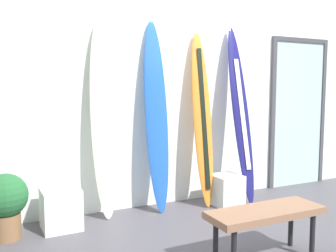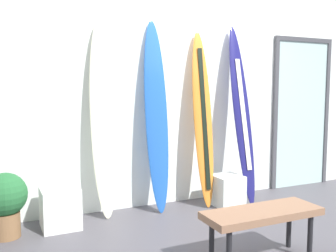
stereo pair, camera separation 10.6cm
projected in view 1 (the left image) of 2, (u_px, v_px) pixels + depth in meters
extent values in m
cube|color=#4F4C52|center=(236.00, 235.00, 3.69)|extent=(8.00, 8.00, 0.04)
cube|color=white|center=(177.00, 91.00, 4.71)|extent=(7.20, 0.20, 2.80)
ellipsoid|color=#E9E7C7|center=(104.00, 120.00, 4.06)|extent=(0.30, 0.30, 2.18)
ellipsoid|color=#2157B4|center=(156.00, 116.00, 4.30)|extent=(0.28, 0.37, 2.22)
cone|color=black|center=(160.00, 195.00, 4.31)|extent=(0.07, 0.08, 0.11)
ellipsoid|color=orange|center=(202.00, 118.00, 4.53)|extent=(0.26, 0.43, 2.13)
cube|color=black|center=(204.00, 118.00, 4.49)|extent=(0.07, 0.29, 1.69)
cone|color=black|center=(206.00, 191.00, 4.53)|extent=(0.07, 0.09, 0.11)
ellipsoid|color=navy|center=(241.00, 114.00, 4.66)|extent=(0.23, 0.57, 2.22)
cube|color=silver|center=(242.00, 113.00, 4.63)|extent=(0.06, 0.32, 1.36)
cone|color=black|center=(247.00, 188.00, 4.61)|extent=(0.07, 0.09, 0.11)
cube|color=silver|center=(226.00, 190.00, 4.57)|extent=(0.35, 0.35, 0.37)
cube|color=white|center=(61.00, 209.00, 3.79)|extent=(0.38, 0.38, 0.41)
cube|color=silver|center=(298.00, 115.00, 5.48)|extent=(0.91, 0.02, 2.09)
cube|color=#47474C|center=(272.00, 116.00, 5.27)|extent=(0.06, 0.06, 2.09)
cube|color=#47474C|center=(322.00, 114.00, 5.68)|extent=(0.06, 0.06, 2.09)
cube|color=#47474C|center=(301.00, 40.00, 5.37)|extent=(1.03, 0.06, 0.06)
cylinder|color=brown|center=(7.00, 226.00, 3.53)|extent=(0.26, 0.26, 0.25)
sphere|color=#246232|center=(5.00, 196.00, 3.50)|extent=(0.42, 0.42, 0.42)
cube|color=#8D6449|center=(266.00, 212.00, 3.07)|extent=(1.01, 0.36, 0.06)
cylinder|color=black|center=(312.00, 235.00, 3.16)|extent=(0.04, 0.04, 0.38)
cylinder|color=black|center=(216.00, 241.00, 3.03)|extent=(0.04, 0.04, 0.38)
cylinder|color=black|center=(291.00, 225.00, 3.38)|extent=(0.04, 0.04, 0.38)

